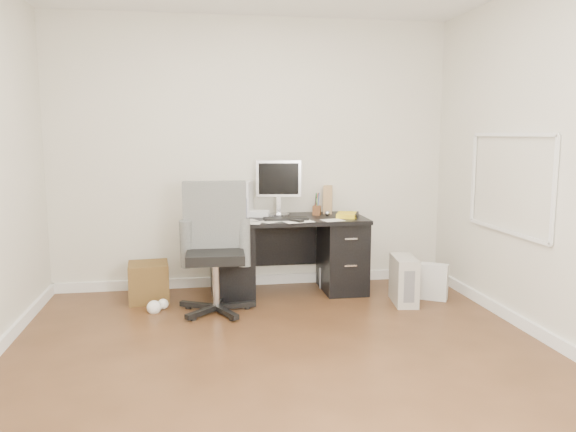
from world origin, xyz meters
The scene contains 18 objects.
ground centered at (0.00, 0.00, 0.00)m, with size 4.00×4.00×0.00m, color #432915.
room_shell centered at (0.03, 0.03, 1.66)m, with size 4.02×4.02×2.71m.
desk centered at (0.30, 1.65, 0.40)m, with size 1.50×0.70×0.75m.
loose_papers centered at (0.10, 1.60, 0.75)m, with size 1.10×0.60×0.00m, color white, non-canonical shape.
lcd_monitor centered at (0.23, 1.78, 1.03)m, with size 0.44×0.25×0.56m, color #B2B2B6, non-canonical shape.
keyboard centered at (0.25, 1.50, 0.76)m, with size 0.42×0.14×0.02m, color black.
computer_mouse centered at (0.70, 1.68, 0.78)m, with size 0.05×0.05×0.05m, color #B2B2B6.
travel_mug centered at (-0.15, 1.57, 0.85)m, with size 0.09×0.09×0.20m, color navy.
white_binder centered at (-0.07, 1.84, 0.92)m, with size 0.14×0.30×0.34m, color white.
magazine_file centered at (0.76, 1.91, 0.89)m, with size 0.12×0.24×0.28m, color olive.
pen_cup centered at (0.61, 1.77, 0.86)m, with size 0.09×0.09×0.22m, color #5A3219, non-canonical shape.
yellow_book centered at (0.87, 1.57, 0.77)m, with size 0.19×0.25×0.04m, color yellow.
paper_remote centered at (0.35, 1.39, 0.76)m, with size 0.27×0.22×0.02m, color white, non-canonical shape.
office_chair centered at (-0.42, 1.15, 0.57)m, with size 0.64×0.64×1.14m, color #4A4C4A, non-canonical shape.
pc_tower centered at (1.30, 1.13, 0.22)m, with size 0.19×0.43×0.43m, color #ADAA9C.
shopping_bag centered at (1.63, 1.19, 0.17)m, with size 0.25×0.18×0.34m, color silver.
wicker_basket centered at (-1.03, 1.58, 0.18)m, with size 0.36×0.36×0.36m, color #463115.
desk_printer centered at (0.86, 1.80, 0.11)m, with size 0.36×0.30×0.21m, color slate.
Camera 1 is at (-0.58, -3.67, 1.56)m, focal length 35.00 mm.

